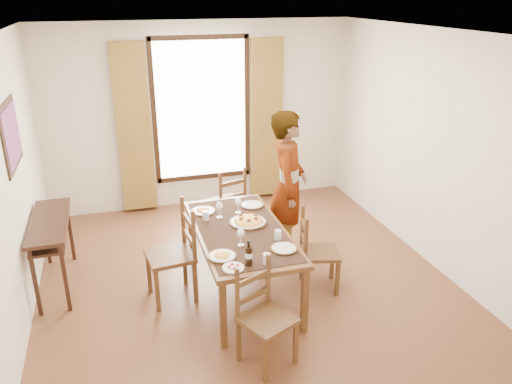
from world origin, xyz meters
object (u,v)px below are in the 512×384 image
object	(u,v)px
man	(288,187)
pasta_platter	(248,219)
console_table	(50,230)
dining_table	(241,235)

from	to	relation	value
man	pasta_platter	bearing A→B (deg)	151.52
console_table	pasta_platter	size ratio (longest dim) A/B	3.00
dining_table	man	size ratio (longest dim) A/B	0.98
console_table	man	world-z (taller)	man
man	pasta_platter	world-z (taller)	man
console_table	man	bearing A→B (deg)	-2.50
dining_table	man	xyz separation A→B (m)	(0.74, 0.60, 0.23)
console_table	man	xyz separation A→B (m)	(2.67, -0.12, 0.23)
console_table	pasta_platter	world-z (taller)	pasta_platter
man	dining_table	bearing A→B (deg)	152.82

